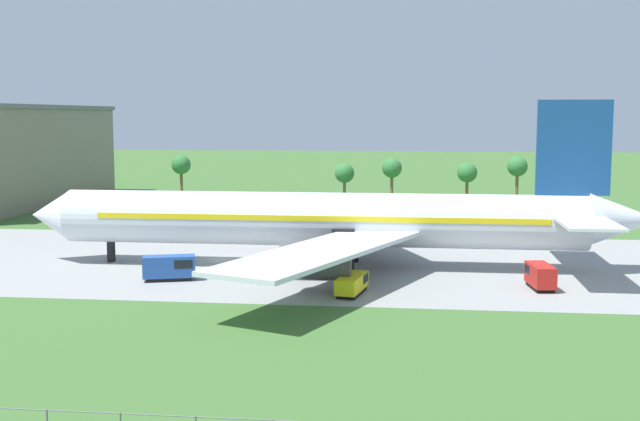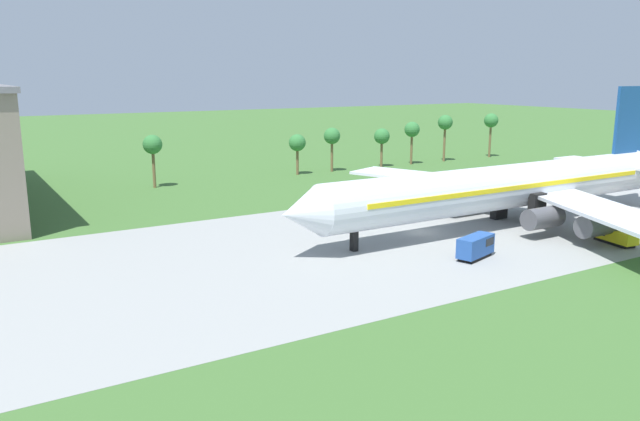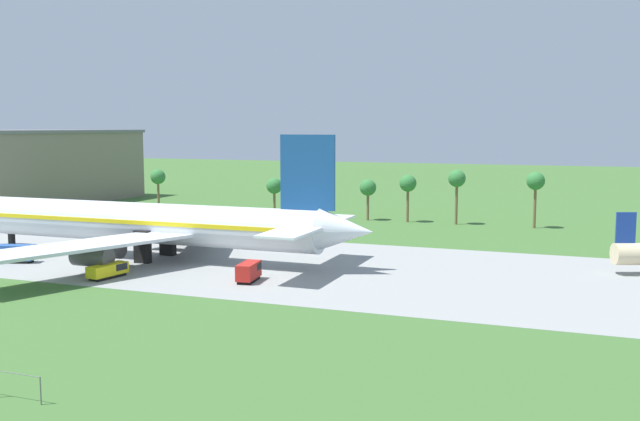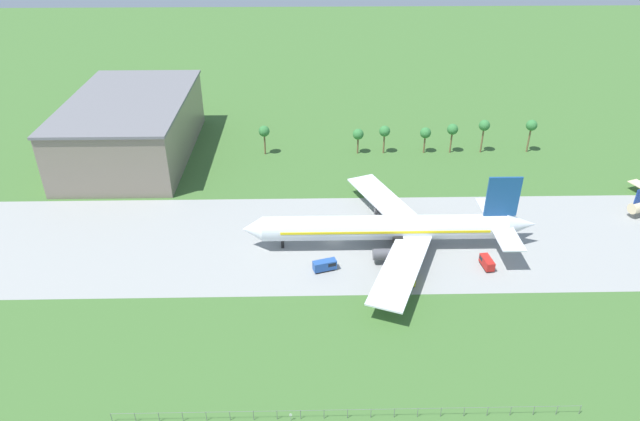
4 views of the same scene
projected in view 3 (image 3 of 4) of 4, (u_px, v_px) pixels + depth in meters
The scene contains 8 objects.
ground_plane at pixel (86, 250), 116.95m from camera, with size 600.00×600.00×0.00m, color #3D662D.
taxiway_strip at pixel (86, 250), 116.95m from camera, with size 320.00×44.00×0.02m.
jet_airliner at pixel (148, 223), 108.90m from camera, with size 72.41×61.53×19.08m.
baggage_tug at pixel (249, 271), 93.19m from camera, with size 2.59×5.09×2.49m.
fuel_truck at pixel (109, 270), 95.44m from camera, with size 2.98×6.06×1.88m.
catering_van at pixel (17, 253), 106.02m from camera, with size 5.81×3.51×2.66m.
terminal_building at pixel (19, 167), 187.41m from camera, with size 36.72×61.20×19.37m.
palm_tree_row at pixel (352, 183), 155.06m from camera, with size 91.37×3.60×11.38m.
Camera 3 is at (76.55, -94.53, 20.09)m, focal length 40.00 mm.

